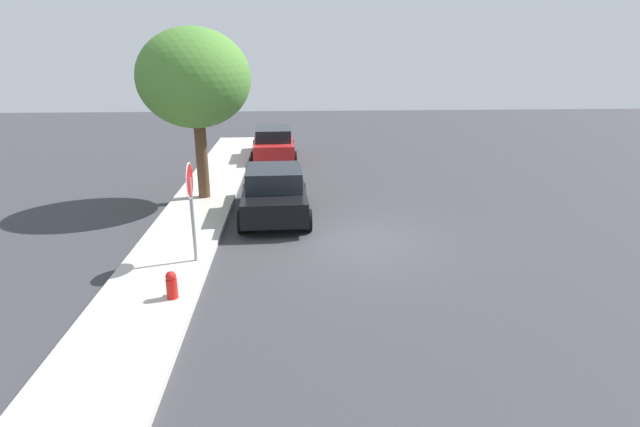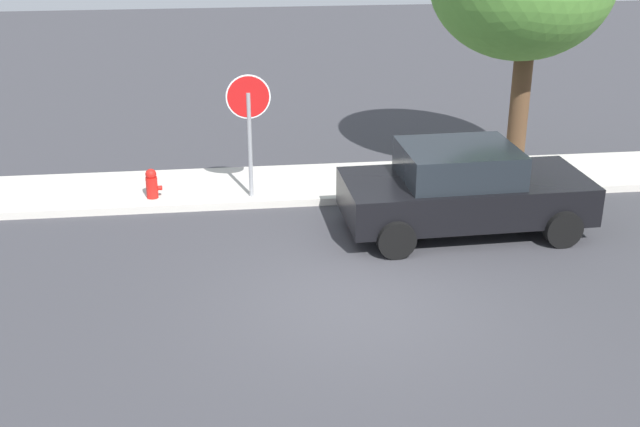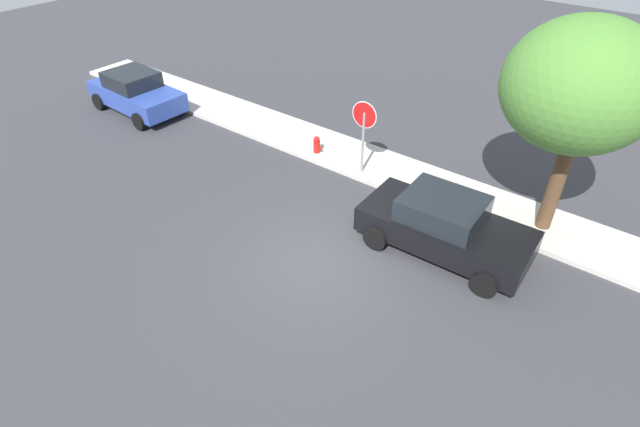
# 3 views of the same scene
# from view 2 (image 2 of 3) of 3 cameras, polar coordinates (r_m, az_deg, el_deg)

# --- Properties ---
(ground_plane) EXTENTS (60.00, 60.00, 0.00)m
(ground_plane) POSITION_cam_2_polar(r_m,az_deg,el_deg) (11.91, 2.83, -6.06)
(ground_plane) COLOR #38383D
(sidewalk_curb) EXTENTS (32.00, 2.04, 0.14)m
(sidewalk_curb) POSITION_cam_2_polar(r_m,az_deg,el_deg) (16.14, 0.07, 2.14)
(sidewalk_curb) COLOR beige
(sidewalk_curb) RESTS_ON ground_plane
(stop_sign) EXTENTS (0.82, 0.08, 2.48)m
(stop_sign) POSITION_cam_2_polar(r_m,az_deg,el_deg) (14.87, -5.08, 6.94)
(stop_sign) COLOR gray
(stop_sign) RESTS_ON ground_plane
(parked_car_black) EXTENTS (4.28, 2.17, 1.54)m
(parked_car_black) POSITION_cam_2_polar(r_m,az_deg,el_deg) (14.09, 10.14, 1.72)
(parked_car_black) COLOR black
(parked_car_black) RESTS_ON ground_plane
(fire_hydrant) EXTENTS (0.30, 0.22, 0.72)m
(fire_hydrant) POSITION_cam_2_polar(r_m,az_deg,el_deg) (15.48, -11.85, 1.88)
(fire_hydrant) COLOR red
(fire_hydrant) RESTS_ON ground_plane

